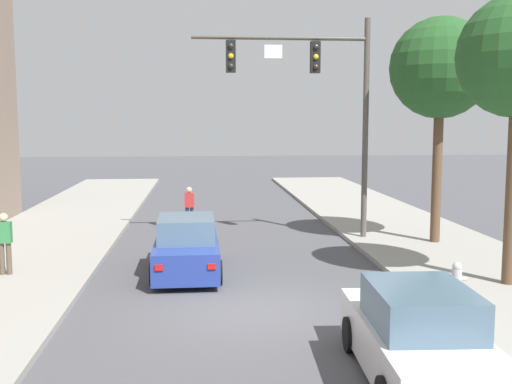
# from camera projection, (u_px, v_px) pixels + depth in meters

# --- Properties ---
(ground_plane) EXTENTS (120.00, 120.00, 0.00)m
(ground_plane) POSITION_uv_depth(u_px,v_px,m) (251.00, 310.00, 13.60)
(ground_plane) COLOR #4C4C51
(traffic_signal_mast) EXTENTS (6.05, 0.38, 7.50)m
(traffic_signal_mast) POSITION_uv_depth(u_px,v_px,m) (318.00, 88.00, 20.71)
(traffic_signal_mast) COLOR #514C47
(traffic_signal_mast) RESTS_ON sidewalk_right
(car_lead_blue) EXTENTS (1.86, 4.25, 1.60)m
(car_lead_blue) POSITION_uv_depth(u_px,v_px,m) (187.00, 248.00, 16.80)
(car_lead_blue) COLOR navy
(car_lead_blue) RESTS_ON ground
(car_following_white) EXTENTS (2.00, 4.32, 1.60)m
(car_following_white) POSITION_uv_depth(u_px,v_px,m) (417.00, 338.00, 9.80)
(car_following_white) COLOR silver
(car_following_white) RESTS_ON ground
(pedestrian_sidewalk_left_walker) EXTENTS (0.36, 0.22, 1.64)m
(pedestrian_sidewalk_left_walker) POSITION_uv_depth(u_px,v_px,m) (5.00, 240.00, 16.07)
(pedestrian_sidewalk_left_walker) COLOR brown
(pedestrian_sidewalk_left_walker) RESTS_ON sidewalk_left
(pedestrian_crossing_road) EXTENTS (0.36, 0.22, 1.64)m
(pedestrian_crossing_road) POSITION_uv_depth(u_px,v_px,m) (189.00, 206.00, 23.77)
(pedestrian_crossing_road) COLOR #232847
(pedestrian_crossing_road) RESTS_ON ground
(fire_hydrant) EXTENTS (0.48, 0.24, 0.72)m
(fire_hydrant) POSITION_uv_depth(u_px,v_px,m) (457.00, 277.00, 14.49)
(fire_hydrant) COLOR #B2B2B7
(fire_hydrant) RESTS_ON sidewalk_right
(street_tree_second) EXTENTS (3.30, 3.30, 7.41)m
(street_tree_second) POSITION_uv_depth(u_px,v_px,m) (440.00, 69.00, 19.91)
(street_tree_second) COLOR brown
(street_tree_second) RESTS_ON sidewalk_right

